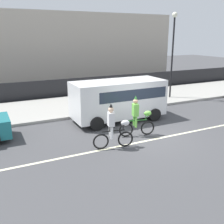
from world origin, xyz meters
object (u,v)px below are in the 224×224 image
at_px(parade_cyclist_lime, 137,118).
at_px(parked_van_white, 120,97).
at_px(parade_cyclist_zebra, 114,129).
at_px(street_lamp_post, 173,43).

bearing_deg(parade_cyclist_lime, parked_van_white, 81.41).
height_order(parade_cyclist_zebra, parade_cyclist_lime, same).
bearing_deg(street_lamp_post, parade_cyclist_lime, -138.90).
distance_m(parade_cyclist_zebra, street_lamp_post, 10.16).
distance_m(parade_cyclist_lime, parked_van_white, 2.54).
xyz_separation_m(parade_cyclist_lime, street_lamp_post, (5.99, 5.23, 3.15)).
distance_m(parade_cyclist_zebra, parade_cyclist_lime, 1.76).
relative_size(parade_cyclist_lime, street_lamp_post, 0.33).
xyz_separation_m(parade_cyclist_zebra, parade_cyclist_lime, (1.59, 0.75, 0.00)).
bearing_deg(street_lamp_post, parade_cyclist_zebra, -141.76).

